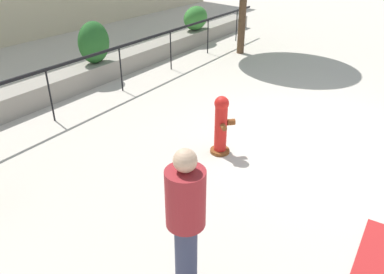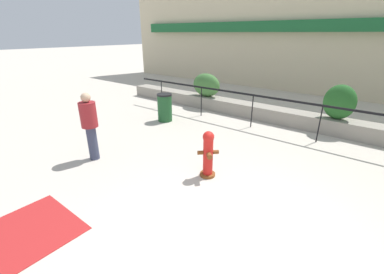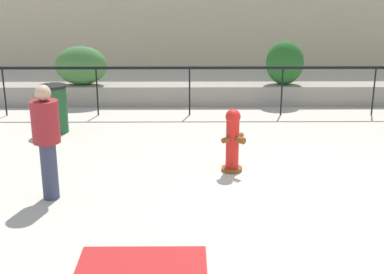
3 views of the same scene
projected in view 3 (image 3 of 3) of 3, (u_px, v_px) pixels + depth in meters
ground_plane at (335, 202)px, 7.89m from camera, size 120.00×120.00×0.00m
planter_wall_low at (274, 94)px, 13.54m from camera, size 18.00×0.70×0.50m
fence_railing_segment at (283, 72)px, 12.26m from camera, size 15.00×0.05×1.15m
hedge_bush_0 at (81, 66)px, 13.28m from camera, size 1.30×0.63×0.96m
hedge_bush_1 at (285, 63)px, 13.30m from camera, size 0.94×0.62×1.09m
fire_hydrant at (233, 140)px, 8.94m from camera, size 0.50×0.50×1.08m
pedestrian at (46, 135)px, 7.73m from camera, size 0.54×0.54×1.73m
trash_bin at (55, 109)px, 11.10m from camera, size 0.55×0.55×1.01m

